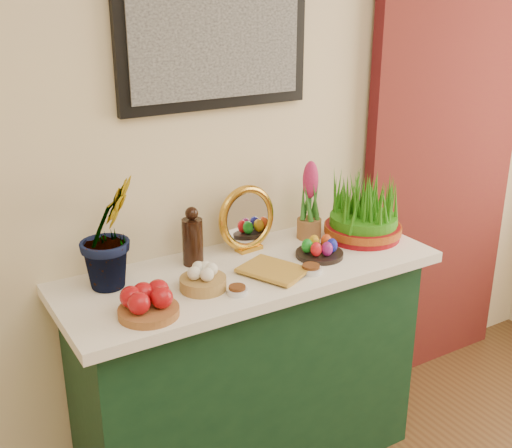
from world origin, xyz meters
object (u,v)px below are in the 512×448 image
(mirror, at_px, (247,219))
(wheatgrass_sabzeh, at_px, (364,211))
(sideboard, at_px, (249,375))
(book, at_px, (260,278))
(hyacinth_green, at_px, (108,215))

(mirror, xyz_separation_m, wheatgrass_sabzeh, (0.46, -0.14, -0.01))
(sideboard, distance_m, book, 0.50)
(mirror, bearing_deg, wheatgrass_sabzeh, -16.63)
(hyacinth_green, height_order, mirror, hyacinth_green)
(mirror, height_order, book, mirror)
(sideboard, bearing_deg, book, -105.11)
(hyacinth_green, xyz_separation_m, mirror, (0.55, 0.04, -0.13))
(mirror, distance_m, wheatgrass_sabzeh, 0.48)
(mirror, bearing_deg, hyacinth_green, -176.28)
(sideboard, xyz_separation_m, book, (-0.04, -0.13, 0.48))
(hyacinth_green, bearing_deg, mirror, -16.84)
(sideboard, relative_size, mirror, 5.02)
(hyacinth_green, relative_size, mirror, 1.96)
(hyacinth_green, relative_size, wheatgrass_sabzeh, 1.63)
(sideboard, bearing_deg, wheatgrass_sabzeh, 0.61)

